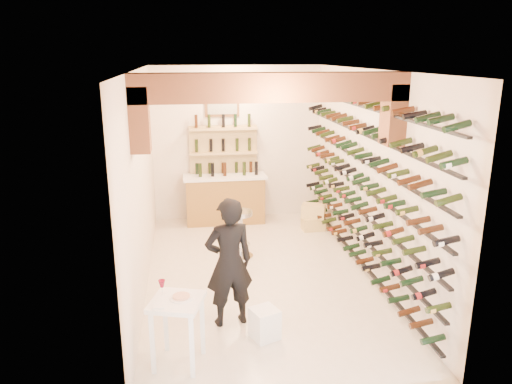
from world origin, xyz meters
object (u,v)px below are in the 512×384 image
wine_rack (356,178)px  person (229,262)px  back_counter (225,198)px  chrome_barstool (240,231)px  white_stool (265,323)px  crate_lower (313,223)px  tasting_table (177,311)px

wine_rack → person: size_ratio=3.32×
wine_rack → person: bearing=-147.2°
back_counter → person: 4.04m
person → chrome_barstool: person is taller
white_stool → wine_rack: bearing=45.8°
back_counter → person: size_ratio=0.99×
person → chrome_barstool: bearing=-111.4°
crate_lower → white_stool: bearing=-113.4°
back_counter → tasting_table: bearing=-101.3°
wine_rack → back_counter: bearing=124.7°
tasting_table → white_stool: bearing=36.3°
back_counter → crate_lower: bearing=-23.4°
person → chrome_barstool: (0.39, 2.12, -0.37)m
wine_rack → tasting_table: 3.63m
white_stool → person: size_ratio=0.23×
wine_rack → crate_lower: bearing=93.9°
chrome_barstool → wine_rack: bearing=-23.5°
wine_rack → tasting_table: bearing=-142.4°
tasting_table → person: (0.66, 0.78, 0.20)m
back_counter → white_stool: size_ratio=4.38×
tasting_table → person: bearing=66.9°
tasting_table → chrome_barstool: size_ratio=1.15×
crate_lower → person: bearing=-121.3°
wine_rack → crate_lower: wine_rack is taller
wine_rack → chrome_barstool: (-1.73, 0.75, -1.06)m
person → crate_lower: size_ratio=3.92×
tasting_table → chrome_barstool: 3.10m
person → crate_lower: (2.00, 3.28, -0.73)m
back_counter → person: (-0.30, -4.02, 0.33)m
back_counter → crate_lower: size_ratio=3.88×
white_stool → person: person is taller
back_counter → crate_lower: (1.70, -0.73, -0.40)m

